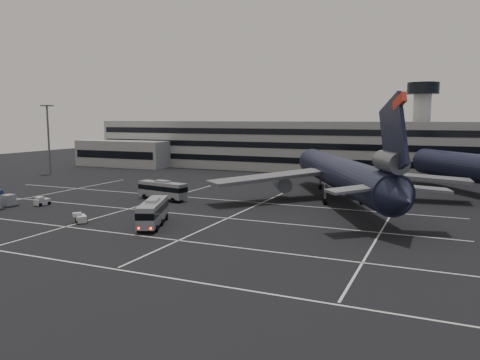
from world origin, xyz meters
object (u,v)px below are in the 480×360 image
Objects in this scene: trijet_main at (342,173)px; tug_a at (42,202)px; bus_near at (153,211)px; bus_far at (162,189)px.

trijet_main reaches higher than tug_a.
trijet_main is 51.90m from tug_a.
trijet_main is 34.69m from bus_near.
bus_far is (-30.51, -9.89, -3.28)m from trijet_main.
bus_near is 26.59m from tug_a.
tug_a is at bearing 140.63° from bus_far.
bus_far is at bearing 170.59° from trijet_main.
trijet_main reaches higher than bus_near.
bus_near is 1.03× the size of bus_far.
tug_a is at bearing 179.06° from trijet_main.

